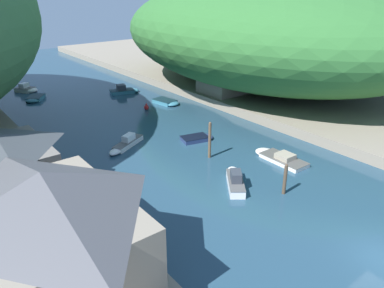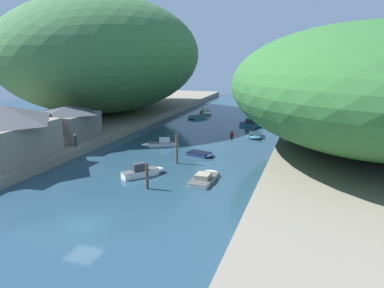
# 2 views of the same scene
# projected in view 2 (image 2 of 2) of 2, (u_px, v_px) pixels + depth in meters

# --- Properties ---
(water_surface) EXTENTS (130.00, 130.00, 0.00)m
(water_surface) POSITION_uv_depth(u_px,v_px,m) (197.00, 141.00, 56.97)
(water_surface) COLOR #234256
(water_surface) RESTS_ON ground
(left_bank) EXTENTS (22.00, 120.00, 1.15)m
(left_bank) POSITION_uv_depth(u_px,v_px,m) (69.00, 128.00, 63.90)
(left_bank) COLOR gray
(left_bank) RESTS_ON ground
(right_bank) EXTENTS (22.00, 120.00, 1.15)m
(right_bank) POSITION_uv_depth(u_px,v_px,m) (362.00, 150.00, 49.77)
(right_bank) COLOR gray
(right_bank) RESTS_ON ground
(hillside_left) EXTENTS (35.65, 49.92, 22.99)m
(hillside_left) POSITION_uv_depth(u_px,v_px,m) (106.00, 55.00, 75.34)
(hillside_left) COLOR #3D6B3D
(hillside_left) RESTS_ON left_bank
(hillside_right) EXTENTS (37.22, 52.11, 15.96)m
(hillside_right) POSITION_uv_depth(u_px,v_px,m) (377.00, 84.00, 48.78)
(hillside_right) COLOR #2D662D
(hillside_right) RESTS_ON right_bank
(waterfront_building) EXTENTS (8.39, 11.16, 6.30)m
(waterfront_building) POSITION_uv_depth(u_px,v_px,m) (5.00, 131.00, 42.79)
(waterfront_building) COLOR gray
(waterfront_building) RESTS_ON left_bank
(boathouse_shed) EXTENTS (7.08, 8.15, 4.71)m
(boathouse_shed) POSITION_uv_depth(u_px,v_px,m) (67.00, 122.00, 53.23)
(boathouse_shed) COLOR slate
(boathouse_shed) RESTS_ON left_bank
(right_bank_cottage) EXTENTS (5.85, 6.12, 5.86)m
(right_bank_cottage) POSITION_uv_depth(u_px,v_px,m) (305.00, 118.00, 53.00)
(right_bank_cottage) COLOR gray
(right_bank_cottage) RESTS_ON right_bank
(boat_small_dinghy) EXTENTS (5.27, 3.43, 1.22)m
(boat_small_dinghy) POSITION_uv_depth(u_px,v_px,m) (160.00, 144.00, 53.95)
(boat_small_dinghy) COLOR white
(boat_small_dinghy) RESTS_ON water_surface
(boat_navy_launch) EXTENTS (4.80, 2.96, 1.41)m
(boat_navy_launch) POSITION_uv_depth(u_px,v_px,m) (253.00, 124.00, 68.14)
(boat_navy_launch) COLOR teal
(boat_navy_launch) RESTS_ON water_surface
(boat_open_rowboat) EXTENTS (3.46, 3.92, 1.36)m
(boat_open_rowboat) POSITION_uv_depth(u_px,v_px,m) (206.00, 112.00, 81.25)
(boat_open_rowboat) COLOR silver
(boat_open_rowboat) RESTS_ON water_surface
(boat_cabin_cruiser) EXTENTS (3.88, 2.57, 0.48)m
(boat_cabin_cruiser) POSITION_uv_depth(u_px,v_px,m) (202.00, 154.00, 48.84)
(boat_cabin_cruiser) COLOR navy
(boat_cabin_cruiser) RESTS_ON water_surface
(boat_yellow_tender) EXTENTS (3.72, 4.09, 0.56)m
(boat_yellow_tender) POSITION_uv_depth(u_px,v_px,m) (196.00, 117.00, 76.24)
(boat_yellow_tender) COLOR teal
(boat_yellow_tender) RESTS_ON water_surface
(boat_far_right_bank) EXTENTS (4.05, 4.70, 1.54)m
(boat_far_right_bank) POSITION_uv_depth(u_px,v_px,m) (144.00, 171.00, 41.10)
(boat_far_right_bank) COLOR white
(boat_far_right_bank) RESTS_ON water_surface
(boat_near_quay) EXTENTS (2.19, 5.76, 0.91)m
(boat_near_quay) POSITION_uv_depth(u_px,v_px,m) (205.00, 177.00, 39.77)
(boat_near_quay) COLOR silver
(boat_near_quay) RESTS_ON water_surface
(boat_red_skiff) EXTENTS (2.70, 4.34, 0.55)m
(boat_red_skiff) POSITION_uv_depth(u_px,v_px,m) (256.00, 136.00, 59.43)
(boat_red_skiff) COLOR teal
(boat_red_skiff) RESTS_ON water_surface
(mooring_post_nearest) EXTENTS (0.29, 0.29, 2.69)m
(mooring_post_nearest) POSITION_uv_depth(u_px,v_px,m) (147.00, 176.00, 36.93)
(mooring_post_nearest) COLOR #4C3D2D
(mooring_post_nearest) RESTS_ON water_surface
(mooring_post_middle) EXTENTS (0.29, 0.29, 3.73)m
(mooring_post_middle) POSITION_uv_depth(u_px,v_px,m) (177.00, 149.00, 45.22)
(mooring_post_middle) COLOR brown
(mooring_post_middle) RESTS_ON water_surface
(channel_buoy_near) EXTENTS (0.67, 0.67, 1.00)m
(channel_buoy_near) POSITION_uv_depth(u_px,v_px,m) (232.00, 134.00, 60.11)
(channel_buoy_near) COLOR red
(channel_buoy_near) RESTS_ON water_surface
(person_on_quay) EXTENTS (0.31, 0.42, 1.69)m
(person_on_quay) POSITION_uv_depth(u_px,v_px,m) (75.00, 139.00, 48.83)
(person_on_quay) COLOR #282D3D
(person_on_quay) RESTS_ON left_bank
(person_by_boathouse) EXTENTS (0.34, 0.43, 1.69)m
(person_by_boathouse) POSITION_uv_depth(u_px,v_px,m) (71.00, 138.00, 49.61)
(person_by_boathouse) COLOR #282D3D
(person_by_boathouse) RESTS_ON left_bank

